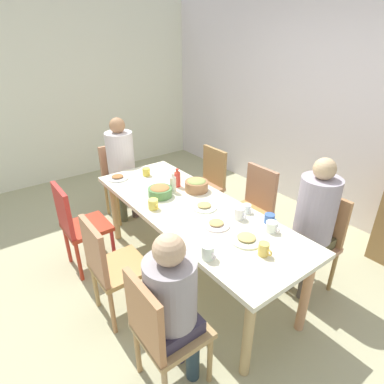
# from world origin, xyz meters

# --- Properties ---
(ground_plane) EXTENTS (7.37, 7.37, 0.00)m
(ground_plane) POSITION_xyz_m (0.00, 0.00, 0.00)
(ground_plane) COLOR tan
(wall_back) EXTENTS (6.38, 0.12, 2.60)m
(wall_back) POSITION_xyz_m (0.00, 2.14, 1.30)
(wall_back) COLOR silver
(wall_back) RESTS_ON ground_plane
(wall_left) EXTENTS (0.12, 4.39, 2.60)m
(wall_left) POSITION_xyz_m (-3.13, 0.00, 1.30)
(wall_left) COLOR silver
(wall_left) RESTS_ON ground_plane
(dining_table) EXTENTS (2.21, 0.81, 0.74)m
(dining_table) POSITION_xyz_m (0.00, 0.00, 0.66)
(dining_table) COLOR beige
(dining_table) RESTS_ON ground_plane
(chair_0) EXTENTS (0.40, 0.40, 0.90)m
(chair_0) POSITION_xyz_m (0.00, -0.78, 0.51)
(chair_0) COLOR #B38549
(chair_0) RESTS_ON ground_plane
(chair_1) EXTENTS (0.40, 0.40, 0.90)m
(chair_1) POSITION_xyz_m (0.00, 0.78, 0.51)
(chair_1) COLOR #B68648
(chair_1) RESTS_ON ground_plane
(chair_2) EXTENTS (0.40, 0.40, 0.90)m
(chair_2) POSITION_xyz_m (0.74, 0.78, 0.51)
(chair_2) COLOR #AE7A5B
(chair_2) RESTS_ON ground_plane
(person_2) EXTENTS (0.32, 0.32, 1.26)m
(person_2) POSITION_xyz_m (0.74, 0.70, 0.75)
(person_2) COLOR #4F4845
(person_2) RESTS_ON ground_plane
(chair_3) EXTENTS (0.40, 0.40, 0.90)m
(chair_3) POSITION_xyz_m (-0.74, -0.78, 0.51)
(chair_3) COLOR #AF341E
(chair_3) RESTS_ON ground_plane
(chair_4) EXTENTS (0.40, 0.40, 0.90)m
(chair_4) POSITION_xyz_m (0.74, -0.78, 0.51)
(chair_4) COLOR tan
(chair_4) RESTS_ON ground_plane
(person_4) EXTENTS (0.31, 0.31, 1.15)m
(person_4) POSITION_xyz_m (0.74, -0.69, 0.69)
(person_4) COLOR #352E4D
(person_4) RESTS_ON ground_plane
(chair_5) EXTENTS (0.40, 0.40, 0.90)m
(chair_5) POSITION_xyz_m (-1.48, 0.00, 0.51)
(chair_5) COLOR #AD7C5B
(chair_5) RESTS_ON ground_plane
(person_5) EXTENTS (0.32, 0.32, 1.26)m
(person_5) POSITION_xyz_m (-1.39, 0.00, 0.75)
(person_5) COLOR #534747
(person_5) RESTS_ON ground_plane
(chair_6) EXTENTS (0.40, 0.40, 0.90)m
(chair_6) POSITION_xyz_m (-0.74, 0.78, 0.51)
(chair_6) COLOR #A57652
(chair_6) RESTS_ON ground_plane
(plate_0) EXTENTS (0.22, 0.22, 0.04)m
(plate_0) POSITION_xyz_m (-0.95, -0.25, 0.76)
(plate_0) COLOR silver
(plate_0) RESTS_ON dining_table
(plate_1) EXTENTS (0.25, 0.25, 0.04)m
(plate_1) POSITION_xyz_m (0.63, 0.02, 0.76)
(plate_1) COLOR silver
(plate_1) RESTS_ON dining_table
(plate_2) EXTENTS (0.22, 0.22, 0.04)m
(plate_2) POSITION_xyz_m (0.07, 0.08, 0.76)
(plate_2) COLOR white
(plate_2) RESTS_ON dining_table
(plate_3) EXTENTS (0.21, 0.21, 0.04)m
(plate_3) POSITION_xyz_m (0.34, -0.02, 0.76)
(plate_3) COLOR white
(plate_3) RESTS_ON dining_table
(bowl_0) EXTENTS (0.22, 0.22, 0.12)m
(bowl_0) POSITION_xyz_m (-0.24, 0.23, 0.80)
(bowl_0) COLOR #996842
(bowl_0) RESTS_ON dining_table
(bowl_1) EXTENTS (0.22, 0.22, 0.10)m
(bowl_1) POSITION_xyz_m (-0.35, -0.11, 0.80)
(bowl_1) COLOR #508045
(bowl_1) RESTS_ON dining_table
(cup_0) EXTENTS (0.12, 0.09, 0.09)m
(cup_0) POSITION_xyz_m (-0.18, -0.28, 0.79)
(cup_0) COLOR #E1D056
(cup_0) RESTS_ON dining_table
(cup_1) EXTENTS (0.12, 0.09, 0.10)m
(cup_1) POSITION_xyz_m (0.62, -0.33, 0.79)
(cup_1) COLOR white
(cup_1) RESTS_ON dining_table
(cup_2) EXTENTS (0.11, 0.08, 0.08)m
(cup_2) POSITION_xyz_m (-0.84, 0.03, 0.79)
(cup_2) COLOR #DBC748
(cup_2) RESTS_ON dining_table
(cup_3) EXTENTS (0.12, 0.08, 0.08)m
(cup_3) POSITION_xyz_m (0.57, 0.34, 0.78)
(cup_3) COLOR #3A5EA4
(cup_3) RESTS_ON dining_table
(cup_4) EXTENTS (0.11, 0.07, 0.07)m
(cup_4) POSITION_xyz_m (0.34, 0.32, 0.78)
(cup_4) COLOR white
(cup_4) RESTS_ON dining_table
(cup_5) EXTENTS (0.11, 0.07, 0.09)m
(cup_5) POSITION_xyz_m (0.81, -0.01, 0.79)
(cup_5) COLOR #E2C156
(cup_5) RESTS_ON dining_table
(cup_6) EXTENTS (0.12, 0.09, 0.08)m
(cup_6) POSITION_xyz_m (0.66, 0.26, 0.79)
(cup_6) COLOR white
(cup_6) RESTS_ON dining_table
(cup_7) EXTENTS (0.12, 0.09, 0.10)m
(cup_7) POSITION_xyz_m (0.37, 0.20, 0.79)
(cup_7) COLOR white
(cup_7) RESTS_ON dining_table
(bottle_0) EXTENTS (0.06, 0.06, 0.19)m
(bottle_0) POSITION_xyz_m (-0.35, 0.04, 0.83)
(bottle_0) COLOR silver
(bottle_0) RESTS_ON dining_table
(bottle_1) EXTENTS (0.06, 0.06, 0.18)m
(bottle_1) POSITION_xyz_m (-0.43, 0.14, 0.83)
(bottle_1) COLOR #D33C34
(bottle_1) RESTS_ON dining_table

